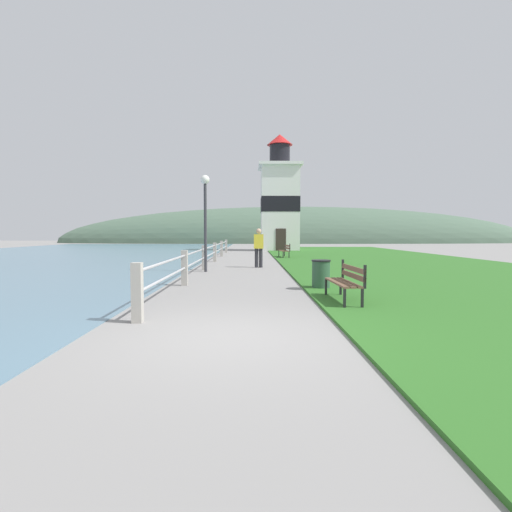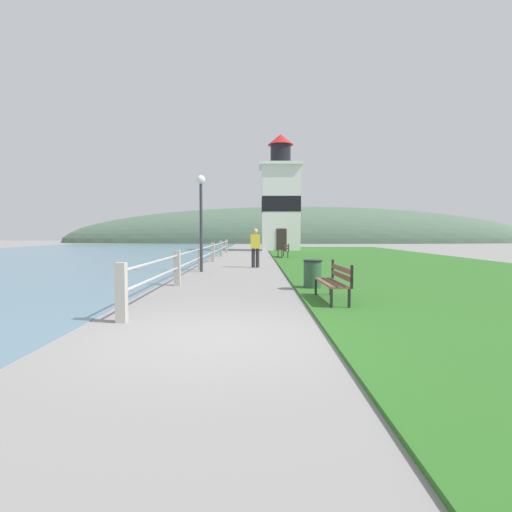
# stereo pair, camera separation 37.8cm
# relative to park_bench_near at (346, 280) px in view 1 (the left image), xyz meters

# --- Properties ---
(ground_plane) EXTENTS (160.00, 160.00, 0.00)m
(ground_plane) POSITION_rel_park_bench_near_xyz_m (-2.50, -2.95, -0.54)
(ground_plane) COLOR gray
(grass_verge) EXTENTS (12.00, 46.30, 0.06)m
(grass_verge) POSITION_rel_park_bench_near_xyz_m (5.31, 12.48, -0.51)
(grass_verge) COLOR #2D6623
(grass_verge) RESTS_ON ground_plane
(seawall_railing) EXTENTS (0.18, 25.41, 1.07)m
(seawall_railing) POSITION_rel_park_bench_near_xyz_m (-4.20, 10.67, 0.09)
(seawall_railing) COLOR #A8A399
(seawall_railing) RESTS_ON ground_plane
(park_bench_near) EXTENTS (0.53, 1.79, 0.94)m
(park_bench_near) POSITION_rel_park_bench_near_xyz_m (0.00, 0.00, 0.00)
(park_bench_near) COLOR brown
(park_bench_near) RESTS_ON ground_plane
(park_bench_midway) EXTENTS (0.62, 1.85, 0.94)m
(park_bench_midway) POSITION_rel_park_bench_near_xyz_m (0.01, 16.54, 0.00)
(park_bench_midway) COLOR brown
(park_bench_midway) RESTS_ON ground_plane
(lighthouse) EXTENTS (3.87, 3.87, 10.56)m
(lighthouse) POSITION_rel_park_bench_near_xyz_m (0.44, 27.70, 3.96)
(lighthouse) COLOR white
(lighthouse) RESTS_ON ground_plane
(person_strolling) EXTENTS (0.44, 0.24, 1.81)m
(person_strolling) POSITION_rel_park_bench_near_xyz_m (-1.82, 9.48, 0.44)
(person_strolling) COLOR #28282D
(person_strolling) RESTS_ON ground_plane
(trash_bin) EXTENTS (0.54, 0.54, 0.84)m
(trash_bin) POSITION_rel_park_bench_near_xyz_m (-0.20, 2.19, -0.11)
(trash_bin) COLOR #2D5138
(trash_bin) RESTS_ON ground_plane
(lamp_post) EXTENTS (0.36, 0.36, 3.96)m
(lamp_post) POSITION_rel_park_bench_near_xyz_m (-4.05, 7.41, 2.20)
(lamp_post) COLOR #333338
(lamp_post) RESTS_ON ground_plane
(distant_hillside) EXTENTS (80.00, 16.00, 12.00)m
(distant_hillside) POSITION_rel_park_bench_near_xyz_m (5.50, 57.91, -0.54)
(distant_hillside) COLOR #4C6651
(distant_hillside) RESTS_ON ground_plane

